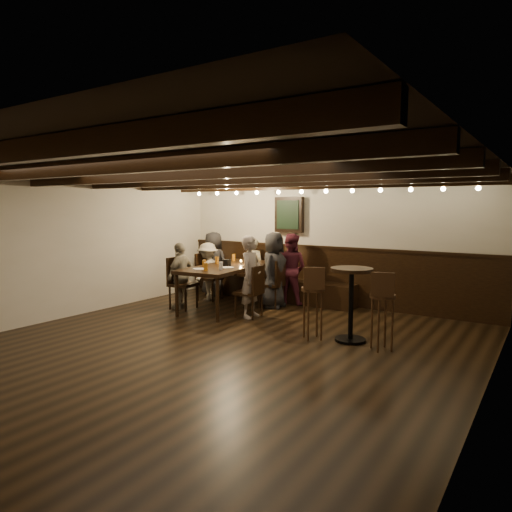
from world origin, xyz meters
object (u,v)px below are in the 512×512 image
Objects in this scene: bar_stool_left at (313,312)px; bar_stool_right at (382,321)px; person_right_near at (274,270)px; person_bench_left at (214,264)px; chair_right_near at (272,293)px; person_left_far at (181,276)px; person_bench_centre at (254,268)px; chair_left_near at (209,286)px; person_left_near at (208,271)px; dining_table at (228,269)px; person_right_far at (251,277)px; person_bench_right at (290,269)px; chair_left_far at (183,293)px; chair_right_far at (250,301)px; high_top_table at (351,293)px.

bar_stool_right is (1.00, 0.05, 0.00)m from bar_stool_left.
bar_stool_right is (2.57, -1.45, -0.32)m from person_right_near.
chair_right_near is at bearing 164.47° from person_bench_left.
person_bench_centre is at bearing 153.43° from person_left_far.
chair_left_near is 0.81× the size of person_left_near.
dining_table is 3.41m from bar_stool_right.
chair_left_near is 0.76× the size of person_bench_centre.
person_bench_centre is 1.68m from person_right_far.
person_bench_left is at bearing 9.46° from person_bench_centre.
person_bench_centre is 0.91m from person_bench_right.
chair_left_far reaches higher than chair_right_far.
person_left_near is at bearing 147.13° from bar_stool_right.
chair_right_near is 0.85× the size of bar_stool_right.
chair_left_far is 1.06× the size of chair_right_near.
person_bench_right is 1.32× the size of high_top_table.
person_bench_centre reaches higher than chair_left_near.
dining_table is 1.27m from person_bench_left.
person_bench_left reaches higher than bar_stool_left.
chair_left_near is 1.06× the size of chair_right_far.
person_bench_right is at bearing 105.26° from person_left_near.
person_bench_left is (-1.74, 1.18, 0.41)m from chair_right_far.
chair_left_near is 1.53m from person_right_near.
chair_left_near is 1.73m from person_bench_right.
person_left_near is at bearing 149.04° from dining_table.
chair_left_near is at bearing 90.00° from person_right_near.
high_top_table is at bearing 142.07° from person_bench_centre.
person_bench_left is 0.91m from person_bench_centre.
person_left_near is 0.83× the size of person_right_far.
chair_right_near is 0.66× the size of person_bench_left.
person_right_near is (1.46, 0.15, 0.42)m from chair_left_near.
high_top_table is at bearing -127.21° from chair_right_near.
person_bench_right is 1.12× the size of person_left_far.
chair_left_near is 1.44m from chair_right_near.
person_right_far is (0.89, -1.42, 0.08)m from person_bench_centre.
bar_stool_right is at bearing 136.56° from person_bench_right.
dining_table is at bearing 120.96° from person_left_far.
chair_left_near is 1.77m from person_right_far.
chair_left_near is 0.96m from person_left_far.
chair_right_far is (1.52, -0.75, -0.02)m from chair_left_near.
person_bench_centre reaches higher than bar_stool_right.
chair_left_far is at bearing 64.35° from person_bench_centre.
person_bench_centre is at bearing -170.54° from person_bench_left.
chair_right_far is at bearing 57.98° from chair_left_near.
bar_stool_left is (3.26, -1.78, -0.29)m from person_bench_left.
chair_right_far is 0.84× the size of bar_stool_left.
person_bench_right reaches higher than person_left_far.
person_left_far is at bearing 120.96° from person_right_near.
chair_left_near is 1.05× the size of chair_right_near.
chair_right_far is 1.00m from person_right_near.
chair_left_near is at bearing 111.77° from person_bench_left.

